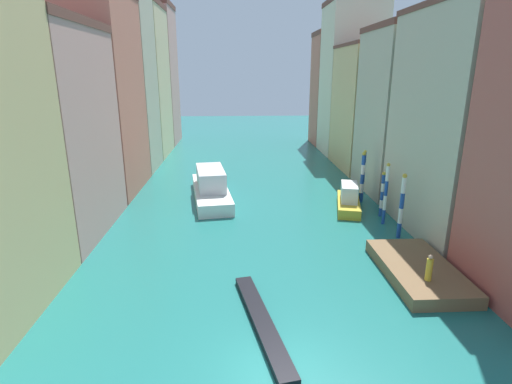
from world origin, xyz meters
The scene contains 21 objects.
ground_plane centered at (0.00, 24.50, 0.00)m, with size 154.00×154.00×0.00m, color #1E6B66.
building_left_1 centered at (-15.55, 16.03, 7.81)m, with size 7.87×11.76×15.59m.
building_left_2 centered at (-15.55, 27.62, 9.82)m, with size 7.87×11.08×19.62m.
building_left_3 centered at (-15.55, 37.32, 10.85)m, with size 7.87×7.99×21.68m.
building_left_4 centered at (-15.55, 46.90, 10.67)m, with size 7.87×10.58×21.32m.
building_left_5 centered at (-15.55, 57.32, 11.39)m, with size 7.87×9.58×22.75m.
building_right_1 centered at (15.55, 14.80, 8.35)m, with size 7.87×11.82×16.67m.
building_right_2 centered at (15.55, 25.81, 8.17)m, with size 7.87×9.52×16.33m.
building_right_3 centered at (15.55, 36.55, 7.65)m, with size 7.87×11.36×15.28m.
building_right_4 centered at (15.55, 46.62, 10.89)m, with size 7.87×8.82×21.75m.
building_right_5 centered at (15.55, 54.96, 9.18)m, with size 7.87×7.46×18.32m.
waterfront_dock centered at (9.39, 7.50, 0.38)m, with size 4.00×7.71×0.77m.
person_on_dock centered at (9.06, 5.63, 1.48)m, with size 0.36×0.36×1.55m.
mooring_pole_0 centered at (10.53, 13.35, 2.54)m, with size 0.35×0.35×4.97m.
mooring_pole_1 centered at (10.40, 16.25, 2.60)m, with size 0.30×0.30×5.10m.
mooring_pole_2 centered at (10.81, 18.07, 2.02)m, with size 0.31×0.31×3.94m.
mooring_pole_3 centered at (10.32, 22.09, 2.49)m, with size 0.38×0.38×4.87m.
mooring_pole_4 centered at (10.53, 22.44, 2.52)m, with size 0.27×0.27×4.96m.
vaporetto_white centered at (-4.06, 23.75, 1.18)m, with size 4.66×11.61×3.04m.
gondola_black centered at (-0.43, 3.02, 0.18)m, with size 2.56×8.60×0.36m.
motorboat_0 centered at (8.55, 20.08, 0.89)m, with size 3.26×6.41×2.33m.
Camera 1 is at (-1.60, -13.92, 11.95)m, focal length 28.10 mm.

